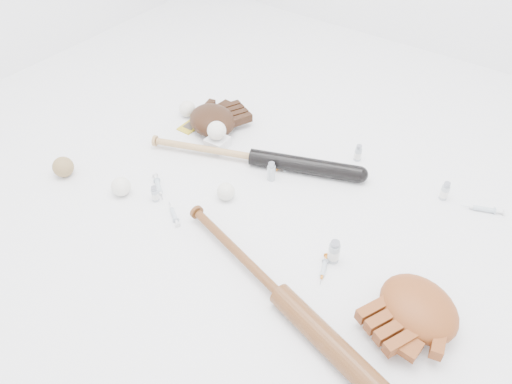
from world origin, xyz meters
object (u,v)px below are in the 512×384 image
Objects in this scene: pedestal at (217,143)px; glove_dark at (212,120)px; bat_wood at (281,295)px; bat_dark at (253,157)px.

glove_dark is at bearing 137.72° from pedestal.
bat_wood is at bearing -12.61° from glove_dark.
pedestal is at bearing 158.12° from bat_wood.
bat_wood is (0.45, -0.48, 0.00)m from bat_dark.
bat_wood is at bearing -37.53° from pedestal.
bat_wood reaches higher than pedestal.
glove_dark is 0.13m from pedestal.
bat_dark is 0.18m from pedestal.
glove_dark reaches higher than bat_dark.
glove_dark is (-0.72, 0.57, 0.01)m from bat_wood.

